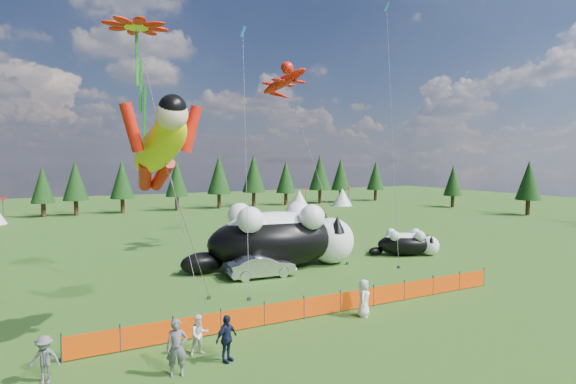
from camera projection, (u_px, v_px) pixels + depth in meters
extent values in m
plane|color=#153509|center=(293.00, 298.00, 23.85)|extent=(160.00, 160.00, 0.00)
cylinder|color=#262626|center=(61.00, 348.00, 16.16)|extent=(0.06, 0.06, 1.10)
cylinder|color=#262626|center=(120.00, 338.00, 17.07)|extent=(0.06, 0.06, 1.10)
cylinder|color=#262626|center=(173.00, 329.00, 17.98)|extent=(0.06, 0.06, 1.10)
cylinder|color=#262626|center=(221.00, 321.00, 18.88)|extent=(0.06, 0.06, 1.10)
cylinder|color=#262626|center=(264.00, 314.00, 19.79)|extent=(0.06, 0.06, 1.10)
cylinder|color=#262626|center=(304.00, 307.00, 20.69)|extent=(0.06, 0.06, 1.10)
cylinder|color=#262626|center=(340.00, 301.00, 21.60)|extent=(0.06, 0.06, 1.10)
cylinder|color=#262626|center=(374.00, 295.00, 22.50)|extent=(0.06, 0.06, 1.10)
cylinder|color=#262626|center=(404.00, 290.00, 23.41)|extent=(0.06, 0.06, 1.10)
cylinder|color=#262626|center=(433.00, 285.00, 24.32)|extent=(0.06, 0.06, 1.10)
cylinder|color=#262626|center=(459.00, 281.00, 25.22)|extent=(0.06, 0.06, 1.10)
cylinder|color=#262626|center=(484.00, 277.00, 26.13)|extent=(0.06, 0.06, 1.10)
cube|color=#EF4405|center=(92.00, 344.00, 16.62)|extent=(2.00, 0.04, 0.90)
cube|color=#EF4405|center=(147.00, 335.00, 17.53)|extent=(2.00, 0.04, 0.90)
cube|color=#EF4405|center=(198.00, 326.00, 18.43)|extent=(2.00, 0.04, 0.90)
cube|color=#EF4405|center=(243.00, 319.00, 19.34)|extent=(2.00, 0.04, 0.90)
cube|color=#EF4405|center=(285.00, 311.00, 20.24)|extent=(2.00, 0.04, 0.90)
cube|color=#EF4405|center=(322.00, 305.00, 21.15)|extent=(2.00, 0.04, 0.90)
cube|color=#EF4405|center=(357.00, 299.00, 22.06)|extent=(2.00, 0.04, 0.90)
cube|color=#EF4405|center=(389.00, 294.00, 22.96)|extent=(2.00, 0.04, 0.90)
cube|color=#EF4405|center=(419.00, 289.00, 23.87)|extent=(2.00, 0.04, 0.90)
cube|color=#EF4405|center=(446.00, 284.00, 24.77)|extent=(2.00, 0.04, 0.90)
cube|color=#EF4405|center=(472.00, 280.00, 25.68)|extent=(2.00, 0.04, 0.90)
ellipsoid|color=black|center=(274.00, 241.00, 30.45)|extent=(9.59, 5.37, 3.65)
ellipsoid|color=white|center=(274.00, 228.00, 30.39)|extent=(7.23, 3.88, 2.23)
sphere|color=white|center=(331.00, 241.00, 31.91)|extent=(3.25, 3.25, 3.25)
sphere|color=#FD627B|center=(348.00, 239.00, 32.38)|extent=(0.45, 0.45, 0.45)
ellipsoid|color=black|center=(202.00, 263.00, 28.88)|extent=(3.00, 1.76, 1.42)
cone|color=black|center=(337.00, 224.00, 30.91)|extent=(1.14, 1.14, 1.14)
cone|color=black|center=(325.00, 221.00, 32.73)|extent=(1.14, 1.14, 1.14)
sphere|color=white|center=(298.00, 213.00, 32.33)|extent=(1.71, 1.71, 1.71)
sphere|color=white|center=(312.00, 217.00, 29.85)|extent=(1.71, 1.71, 1.71)
sphere|color=white|center=(240.00, 215.00, 30.88)|extent=(1.71, 1.71, 1.71)
sphere|color=white|center=(250.00, 220.00, 28.41)|extent=(1.71, 1.71, 1.71)
ellipsoid|color=black|center=(404.00, 245.00, 34.61)|extent=(4.58, 3.59, 1.66)
ellipsoid|color=white|center=(405.00, 239.00, 34.58)|extent=(3.42, 2.64, 1.01)
sphere|color=white|center=(429.00, 246.00, 34.63)|extent=(1.48, 1.48, 1.48)
sphere|color=#FD627B|center=(438.00, 246.00, 34.63)|extent=(0.21, 0.21, 0.21)
ellipsoid|color=black|center=(376.00, 251.00, 34.63)|extent=(1.44, 1.16, 0.65)
cone|color=black|center=(431.00, 239.00, 34.14)|extent=(0.52, 0.52, 0.52)
cone|color=black|center=(428.00, 237.00, 35.03)|extent=(0.52, 0.52, 0.52)
sphere|color=white|center=(416.00, 233.00, 35.16)|extent=(0.77, 0.77, 0.77)
sphere|color=white|center=(420.00, 236.00, 33.96)|extent=(0.77, 0.77, 0.77)
sphere|color=white|center=(391.00, 233.00, 35.15)|extent=(0.77, 0.77, 0.77)
sphere|color=white|center=(395.00, 236.00, 33.95)|extent=(0.77, 0.77, 0.77)
imported|color=silver|center=(261.00, 266.00, 28.02)|extent=(4.37, 1.76, 1.41)
imported|color=#5A5A5F|center=(177.00, 348.00, 15.18)|extent=(0.81, 0.63, 1.95)
imported|color=silver|center=(199.00, 335.00, 16.85)|extent=(0.77, 0.48, 1.53)
imported|color=#131B34|center=(226.00, 339.00, 16.25)|extent=(1.14, 0.92, 1.72)
imported|color=#5A5A5F|center=(44.00, 359.00, 14.72)|extent=(1.14, 0.87, 1.58)
imported|color=silver|center=(364.00, 298.00, 21.01)|extent=(1.01, 0.99, 1.75)
cylinder|color=#595959|center=(188.00, 232.00, 20.82)|extent=(0.03, 0.03, 9.34)
cube|color=#262626|center=(209.00, 297.00, 23.70)|extent=(0.15, 0.15, 0.16)
cylinder|color=#595959|center=(313.00, 165.00, 34.02)|extent=(0.03, 0.03, 15.46)
cube|color=#262626|center=(347.00, 263.00, 31.58)|extent=(0.15, 0.15, 0.16)
cylinder|color=#595959|center=(170.00, 172.00, 20.23)|extent=(0.03, 0.03, 13.78)
cube|color=#262626|center=(205.00, 323.00, 19.92)|extent=(0.15, 0.15, 0.16)
cube|color=#198B1E|center=(138.00, 86.00, 20.74)|extent=(0.22, 0.22, 4.75)
cylinder|color=#595959|center=(246.00, 150.00, 26.42)|extent=(0.03, 0.03, 17.12)
cube|color=#262626|center=(249.00, 299.00, 23.48)|extent=(0.15, 0.15, 0.16)
cylinder|color=#595959|center=(392.00, 127.00, 33.00)|extent=(0.03, 0.03, 20.33)
cube|color=#262626|center=(399.00, 267.00, 30.46)|extent=(0.15, 0.15, 0.16)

